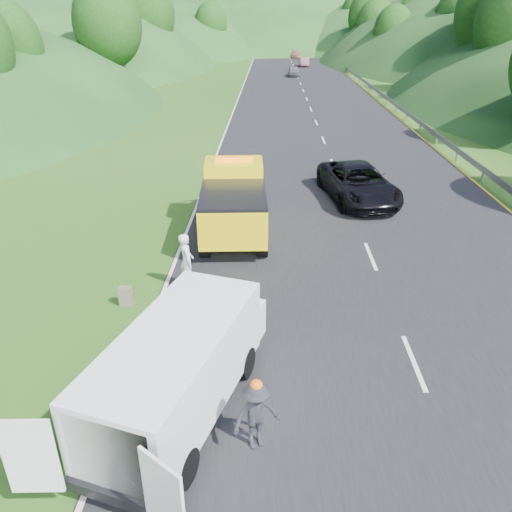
{
  "coord_description": "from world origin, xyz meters",
  "views": [
    {
      "loc": [
        -0.64,
        -12.06,
        7.83
      ],
      "look_at": [
        -1.01,
        1.28,
        1.3
      ],
      "focal_mm": 35.0,
      "sensor_mm": 36.0,
      "label": 1
    }
  ],
  "objects_px": {
    "tow_truck": "(234,200)",
    "worker": "(256,445)",
    "woman": "(188,288)",
    "passing_suv": "(357,200)",
    "suitcase": "(126,296)",
    "white_van": "(181,366)",
    "child": "(219,311)"
  },
  "relations": [
    {
      "from": "tow_truck",
      "to": "worker",
      "type": "xyz_separation_m",
      "value": [
        1.17,
        -10.85,
        -1.32
      ]
    },
    {
      "from": "woman",
      "to": "passing_suv",
      "type": "height_order",
      "value": "woman"
    },
    {
      "from": "woman",
      "to": "passing_suv",
      "type": "bearing_deg",
      "value": -57.39
    },
    {
      "from": "worker",
      "to": "suitcase",
      "type": "height_order",
      "value": "worker"
    },
    {
      "from": "tow_truck",
      "to": "worker",
      "type": "bearing_deg",
      "value": -87.07
    },
    {
      "from": "tow_truck",
      "to": "white_van",
      "type": "distance_m",
      "value": 9.91
    },
    {
      "from": "worker",
      "to": "passing_suv",
      "type": "distance_m",
      "value": 15.36
    },
    {
      "from": "tow_truck",
      "to": "suitcase",
      "type": "height_order",
      "value": "tow_truck"
    },
    {
      "from": "white_van",
      "to": "worker",
      "type": "bearing_deg",
      "value": -13.04
    },
    {
      "from": "worker",
      "to": "tow_truck",
      "type": "bearing_deg",
      "value": 69.7
    },
    {
      "from": "white_van",
      "to": "woman",
      "type": "xyz_separation_m",
      "value": [
        -0.72,
        5.36,
        -1.21
      ]
    },
    {
      "from": "tow_truck",
      "to": "child",
      "type": "bearing_deg",
      "value": -93.72
    },
    {
      "from": "woman",
      "to": "tow_truck",
      "type": "bearing_deg",
      "value": -33.75
    },
    {
      "from": "white_van",
      "to": "child",
      "type": "distance_m",
      "value": 4.26
    },
    {
      "from": "child",
      "to": "worker",
      "type": "bearing_deg",
      "value": -66.41
    },
    {
      "from": "child",
      "to": "woman",
      "type": "bearing_deg",
      "value": 140.41
    },
    {
      "from": "worker",
      "to": "passing_suv",
      "type": "bearing_deg",
      "value": 47.45
    },
    {
      "from": "woman",
      "to": "passing_suv",
      "type": "distance_m",
      "value": 10.71
    },
    {
      "from": "tow_truck",
      "to": "woman",
      "type": "distance_m",
      "value": 4.87
    },
    {
      "from": "suitcase",
      "to": "passing_suv",
      "type": "bearing_deg",
      "value": 49.01
    },
    {
      "from": "suitcase",
      "to": "passing_suv",
      "type": "distance_m",
      "value": 12.6
    },
    {
      "from": "tow_truck",
      "to": "suitcase",
      "type": "bearing_deg",
      "value": -120.08
    },
    {
      "from": "worker",
      "to": "child",
      "type": "bearing_deg",
      "value": 77.23
    },
    {
      "from": "white_van",
      "to": "passing_suv",
      "type": "distance_m",
      "value": 15.05
    },
    {
      "from": "child",
      "to": "passing_suv",
      "type": "distance_m",
      "value": 11.18
    },
    {
      "from": "woman",
      "to": "worker",
      "type": "distance_m",
      "value": 6.72
    },
    {
      "from": "tow_truck",
      "to": "child",
      "type": "xyz_separation_m",
      "value": [
        -0.05,
        -5.84,
        -1.32
      ]
    },
    {
      "from": "white_van",
      "to": "woman",
      "type": "bearing_deg",
      "value": 114.98
    },
    {
      "from": "tow_truck",
      "to": "woman",
      "type": "bearing_deg",
      "value": -107.54
    },
    {
      "from": "passing_suv",
      "to": "worker",
      "type": "bearing_deg",
      "value": -116.0
    },
    {
      "from": "white_van",
      "to": "child",
      "type": "height_order",
      "value": "white_van"
    },
    {
      "from": "woman",
      "to": "child",
      "type": "distance_m",
      "value": 1.71
    }
  ]
}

